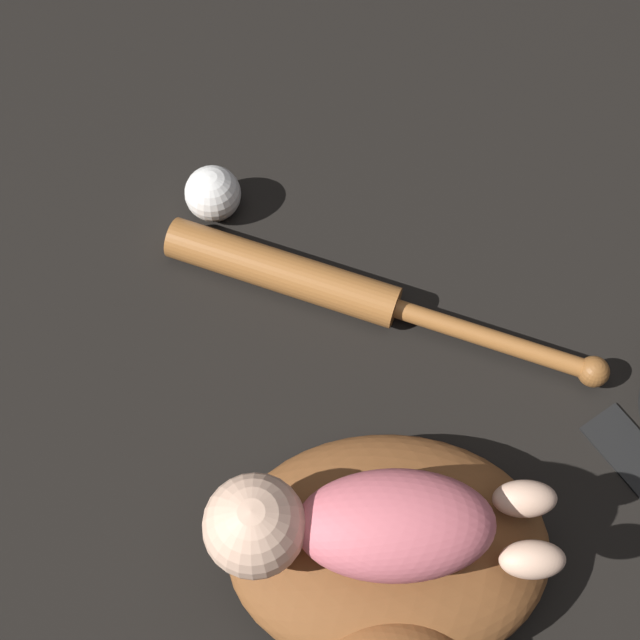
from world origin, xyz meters
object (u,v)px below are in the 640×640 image
Objects in this scene: baby_figure at (357,525)px; baseball at (213,194)px; baseball_glove at (389,567)px; baseball_bat at (325,286)px.

baby_figure is 4.73× the size of baseball.
baseball_glove is 0.98× the size of baby_figure.
baseball_bat is 7.33× the size of baseball.
baseball_glove is at bearing 113.41° from baseball.
baby_figure reaches higher than baseball_glove.
baseball_bat is at bearing -79.69° from baseball_glove.
baby_figure is at bearing 94.70° from baseball_bat.
baseball_glove is 0.36m from baseball_bat.
baseball_glove is 0.63× the size of baseball_bat.
baby_figure is 0.64× the size of baseball_bat.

